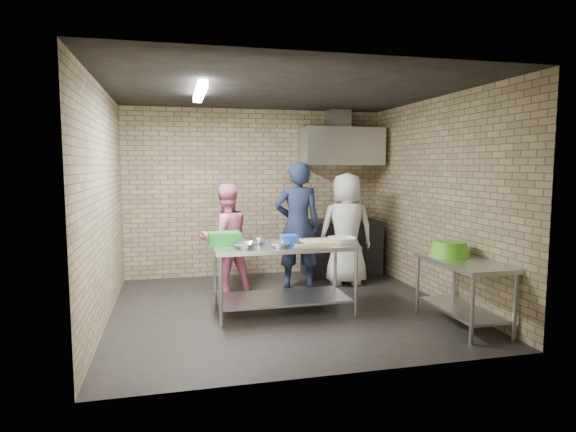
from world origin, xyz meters
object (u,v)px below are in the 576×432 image
object	(u,v)px
prep_table	(283,278)
green_basin	(450,249)
woman_pink	(225,239)
stove	(341,247)
man_navy	(298,225)
blue_tub	(289,240)
green_crate	(224,238)
woman_white	(346,229)
bottle_green	(362,152)
side_counter	(462,293)

from	to	relation	value
prep_table	green_basin	distance (m)	2.00
prep_table	woman_pink	size ratio (longest dim) A/B	1.10
stove	man_navy	distance (m)	1.23
stove	blue_tub	world-z (taller)	blue_tub
green_crate	stove	bearing A→B (deg)	38.78
man_navy	woman_white	xyz separation A→B (m)	(0.77, 0.03, -0.08)
stove	green_crate	size ratio (longest dim) A/B	3.18
man_navy	woman_pink	world-z (taller)	man_navy
green_basin	woman_pink	world-z (taller)	woman_pink
stove	woman_pink	size ratio (longest dim) A/B	0.78
bottle_green	woman_white	xyz separation A→B (m)	(-0.60, -0.88, -1.17)
green_basin	woman_white	bearing A→B (deg)	107.40
man_navy	woman_pink	distance (m)	1.07
blue_tub	woman_white	distance (m)	1.74
woman_white	man_navy	bearing A→B (deg)	7.30
man_navy	green_crate	bearing A→B (deg)	48.59
prep_table	green_crate	xyz separation A→B (m)	(-0.70, 0.12, 0.50)
green_crate	man_navy	distance (m)	1.55
prep_table	blue_tub	world-z (taller)	blue_tub
green_basin	bottle_green	world-z (taller)	bottle_green
side_counter	green_basin	world-z (taller)	green_basin
stove	green_basin	bearing A→B (deg)	-80.24
side_counter	bottle_green	size ratio (longest dim) A/B	8.00
bottle_green	prep_table	bearing A→B (deg)	-132.07
bottle_green	woman_white	bearing A→B (deg)	-124.26
stove	blue_tub	xyz separation A→B (m)	(-1.34, -1.90, 0.46)
side_counter	woman_pink	size ratio (longest dim) A/B	0.78
stove	bottle_green	world-z (taller)	bottle_green
side_counter	bottle_green	xyz separation A→B (m)	(0.00, 2.99, 1.64)
bottle_green	man_navy	xyz separation A→B (m)	(-1.37, -0.91, -1.09)
bottle_green	blue_tub	bearing A→B (deg)	-129.94
green_crate	woman_pink	size ratio (longest dim) A/B	0.24
blue_tub	prep_table	bearing A→B (deg)	116.57
stove	green_basin	distance (m)	2.57
green_basin	woman_white	xyz separation A→B (m)	(-0.58, 1.86, 0.01)
prep_table	bottle_green	bearing A→B (deg)	47.93
bottle_green	woman_white	world-z (taller)	bottle_green
stove	woman_white	size ratio (longest dim) A/B	0.71
stove	green_crate	xyz separation A→B (m)	(-2.09, -1.68, 0.47)
green_crate	green_basin	bearing A→B (deg)	-17.94
side_counter	prep_table	bearing A→B (deg)	152.82
prep_table	woman_white	distance (m)	1.75
man_navy	side_counter	bearing A→B (deg)	131.32
man_navy	stove	bearing A→B (deg)	-135.82
bottle_green	woman_pink	distance (m)	2.89
blue_tub	green_basin	size ratio (longest dim) A/B	0.41
prep_table	woman_pink	distance (m)	1.28
blue_tub	man_navy	world-z (taller)	man_navy
green_crate	green_basin	xyz separation A→B (m)	(2.52, -0.82, -0.09)
green_crate	bottle_green	size ratio (longest dim) A/B	2.52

